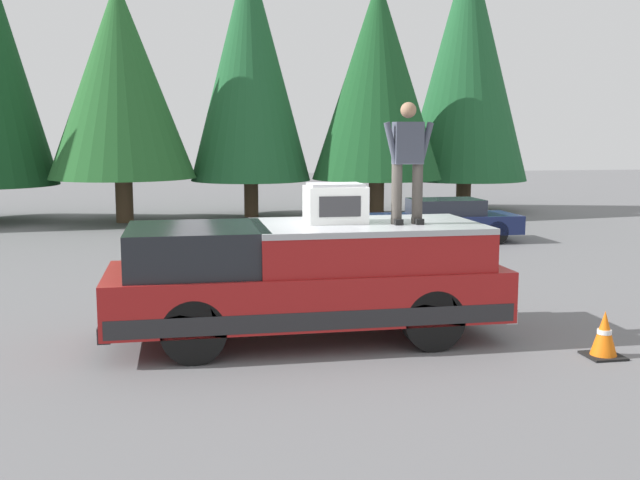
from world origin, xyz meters
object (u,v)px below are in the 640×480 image
pickup_truck (306,279)px  compressor_unit (335,203)px  traffic_cone (604,336)px  parked_car_navy (442,220)px  person_on_truck_bed (408,160)px

pickup_truck → compressor_unit: 1.15m
traffic_cone → compressor_unit: bearing=62.0°
compressor_unit → parked_car_navy: compressor_unit is taller
parked_car_navy → compressor_unit: bearing=151.3°
pickup_truck → parked_car_navy: pickup_truck is taller
compressor_unit → traffic_cone: size_ratio=1.35×
compressor_unit → person_on_truck_bed: (-0.34, -0.96, 0.62)m
pickup_truck → traffic_cone: pickup_truck is taller
person_on_truck_bed → compressor_unit: bearing=70.3°
pickup_truck → person_on_truck_bed: bearing=-98.4°
compressor_unit → parked_car_navy: 10.09m
pickup_truck → traffic_cone: size_ratio=8.94×
compressor_unit → traffic_cone: 4.02m
person_on_truck_bed → traffic_cone: bearing=-121.1°
pickup_truck → traffic_cone: bearing=-113.3°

